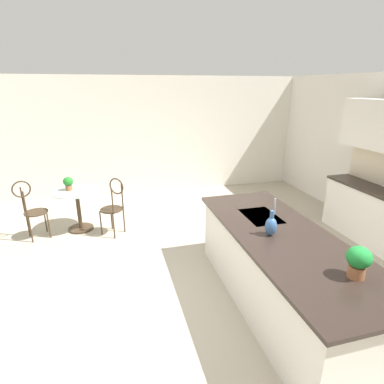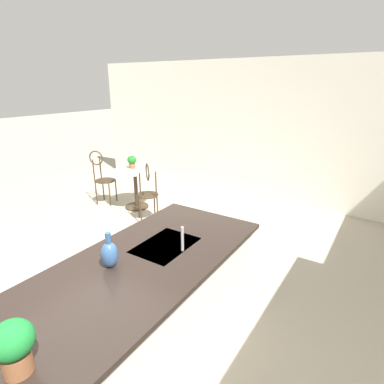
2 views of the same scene
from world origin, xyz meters
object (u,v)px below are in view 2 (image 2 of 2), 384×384
Objects in this scene: potted_plant_on_table at (132,161)px; potted_plant_counter_far at (13,345)px; bistro_table at (136,185)px; chair_near_window at (102,175)px; vase_on_counter at (110,254)px; chair_by_island at (148,190)px.

potted_plant_on_table is 4.57m from potted_plant_counter_far.
chair_near_window reaches higher than bistro_table.
vase_on_counter reaches higher than potted_plant_on_table.
potted_plant_counter_far is at bearing 36.30° from potted_plant_on_table.
chair_near_window is 3.61× the size of potted_plant_counter_far.
potted_plant_counter_far reaches higher than chair_near_window.
bistro_table is at bearing -144.45° from potted_plant_counter_far.
vase_on_counter reaches higher than chair_near_window.
vase_on_counter is at bearing 39.85° from bistro_table.
vase_on_counter is (2.78, 2.38, 0.15)m from potted_plant_on_table.
bistro_table is 0.77× the size of chair_by_island.
chair_near_window is 4.80m from potted_plant_counter_far.
chair_by_island is 3.83m from potted_plant_counter_far.
bistro_table is at bearing 60.95° from potted_plant_on_table.
chair_by_island is 3.61× the size of potted_plant_counter_far.
potted_plant_counter_far is (3.68, 2.70, 0.21)m from potted_plant_on_table.
chair_near_window is 1.00× the size of chair_by_island.
potted_plant_counter_far reaches higher than potted_plant_on_table.
potted_plant_on_table is at bearing -120.81° from chair_by_island.
chair_by_island is at bearing -148.73° from potted_plant_counter_far.
potted_plant_counter_far reaches higher than bistro_table.
chair_near_window is 3.95m from vase_on_counter.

